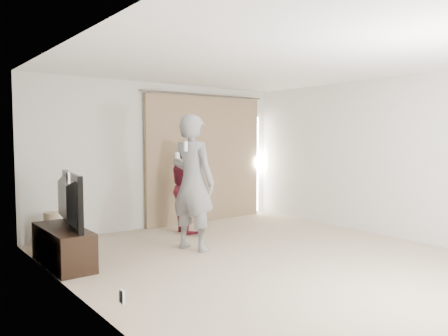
{
  "coord_description": "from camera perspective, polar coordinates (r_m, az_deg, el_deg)",
  "views": [
    {
      "loc": [
        -3.98,
        -4.22,
        1.62
      ],
      "look_at": [
        0.21,
        1.2,
        1.14
      ],
      "focal_mm": 35.0,
      "sensor_mm": 36.0,
      "label": 1
    }
  ],
  "objects": [
    {
      "name": "tv_console",
      "position": [
        5.98,
        -20.28,
        -9.59
      ],
      "size": [
        0.44,
        1.26,
        0.48
      ],
      "primitive_type": "cube",
      "color": "black",
      "rests_on": "ground"
    },
    {
      "name": "person_woman",
      "position": [
        7.48,
        -4.58,
        -2.47
      ],
      "size": [
        0.76,
        0.88,
        1.56
      ],
      "color": "maroon",
      "rests_on": "ground"
    },
    {
      "name": "wall_back",
      "position": [
        8.04,
        -7.98,
        1.66
      ],
      "size": [
        5.0,
        0.04,
        2.6
      ],
      "primitive_type": "cube",
      "color": "silver",
      "rests_on": "ground"
    },
    {
      "name": "tv",
      "position": [
        5.88,
        -20.42,
        -4.0
      ],
      "size": [
        0.35,
        1.21,
        0.69
      ],
      "primitive_type": "imported",
      "rotation": [
        0.0,
        0.0,
        1.41
      ],
      "color": "black",
      "rests_on": "tv_console"
    },
    {
      "name": "wall_left",
      "position": [
        4.49,
        -18.34,
        -0.33
      ],
      "size": [
        0.04,
        5.5,
        2.6
      ],
      "color": "silver",
      "rests_on": "ground"
    },
    {
      "name": "ceiling",
      "position": [
        5.89,
        5.68,
        13.54
      ],
      "size": [
        5.0,
        5.5,
        0.01
      ],
      "primitive_type": "cube",
      "color": "white",
      "rests_on": "wall_back"
    },
    {
      "name": "scratching_post",
      "position": [
        7.03,
        -21.6,
        -7.88
      ],
      "size": [
        0.39,
        0.39,
        0.52
      ],
      "color": "tan",
      "rests_on": "ground"
    },
    {
      "name": "curtain",
      "position": [
        8.47,
        -2.37,
        1.16
      ],
      "size": [
        2.8,
        0.11,
        2.46
      ],
      "color": "#997D5D",
      "rests_on": "ground"
    },
    {
      "name": "floor",
      "position": [
        6.03,
        5.5,
        -11.64
      ],
      "size": [
        5.5,
        5.5,
        0.0
      ],
      "primitive_type": "plane",
      "color": "beige",
      "rests_on": "ground"
    },
    {
      "name": "person_man",
      "position": [
        6.29,
        -4.12,
        -1.89
      ],
      "size": [
        0.68,
        0.83,
        1.96
      ],
      "color": "gray",
      "rests_on": "ground"
    }
  ]
}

